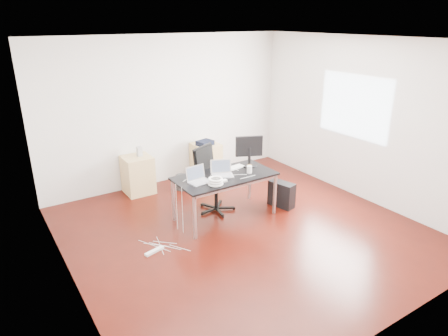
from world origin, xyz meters
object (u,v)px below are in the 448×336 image
desk (225,178)px  pc_tower (281,194)px  office_chair (212,176)px  filing_cabinet_left (138,175)px  filing_cabinet_right (206,160)px

desk → pc_tower: desk is taller
office_chair → pc_tower: size_ratio=2.40×
pc_tower → filing_cabinet_left: bearing=119.4°
filing_cabinet_left → pc_tower: 2.65m
office_chair → filing_cabinet_right: office_chair is taller
pc_tower → desk: bearing=154.3°
office_chair → filing_cabinet_right: (0.68, 1.34, -0.26)m
office_chair → filing_cabinet_left: size_ratio=1.54×
filing_cabinet_right → filing_cabinet_left: bearing=180.0°
office_chair → filing_cabinet_left: (-0.78, 1.34, -0.26)m
pc_tower → office_chair: bearing=137.9°
desk → filing_cabinet_left: size_ratio=2.29×
desk → pc_tower: 1.15m
filing_cabinet_left → filing_cabinet_right: bearing=0.0°
desk → filing_cabinet_right: size_ratio=2.29×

